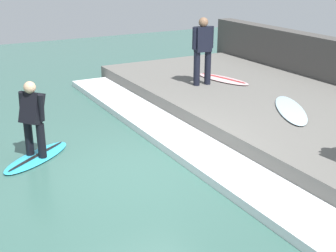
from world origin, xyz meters
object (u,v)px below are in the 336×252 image
(surfboard_riding, at_px, (37,157))
(surfboard_spare, at_px, (291,110))
(surfboard_waiting_far, at_px, (223,79))
(surfer_riding, at_px, (33,115))
(surfer_waiting_far, at_px, (203,48))

(surfboard_riding, height_order, surfboard_spare, surfboard_spare)
(surfboard_waiting_far, xyz_separation_m, surfboard_spare, (-0.28, -2.85, -0.00))
(surfer_riding, bearing_deg, surfboard_riding, -18.43)
(surfboard_riding, distance_m, surfboard_spare, 5.23)
(surfboard_riding, distance_m, surfboard_waiting_far, 5.68)
(surfer_riding, bearing_deg, surfboard_waiting_far, 18.40)
(surfboard_riding, height_order, surfboard_waiting_far, surfboard_waiting_far)
(surfer_riding, relative_size, surfboard_waiting_far, 0.81)
(surfboard_riding, distance_m, surfer_waiting_far, 5.11)
(surfboard_riding, xyz_separation_m, surfboard_waiting_far, (5.38, 1.79, 0.42))
(surfer_waiting_far, height_order, surfboard_waiting_far, surfer_waiting_far)
(surfer_riding, distance_m, surfboard_waiting_far, 5.68)
(surfer_waiting_far, height_order, surfboard_spare, surfer_waiting_far)
(surfer_waiting_far, xyz_separation_m, surfboard_spare, (0.46, -2.73, -0.92))
(surfer_waiting_far, bearing_deg, surfboard_waiting_far, 9.25)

